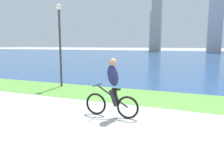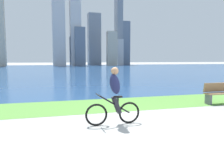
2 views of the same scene
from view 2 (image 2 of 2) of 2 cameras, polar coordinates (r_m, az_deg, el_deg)
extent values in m
plane|color=#9E9E99|center=(6.76, 8.85, -10.32)|extent=(300.00, 300.00, 0.00)
cube|color=#59933D|center=(9.76, 0.67, -5.10)|extent=(120.00, 2.86, 0.01)
cube|color=navy|center=(47.15, -12.67, 3.66)|extent=(300.00, 72.87, 0.00)
torus|color=black|center=(6.60, -3.94, -7.73)|extent=(0.65, 0.06, 0.65)
torus|color=black|center=(6.87, 4.32, -7.17)|extent=(0.65, 0.06, 0.65)
cylinder|color=black|center=(6.66, 0.49, -5.04)|extent=(0.97, 0.04, 0.61)
cylinder|color=black|center=(6.71, 1.52, -5.40)|extent=(0.04, 0.04, 0.48)
cube|color=black|center=(6.66, 1.52, -3.23)|extent=(0.24, 0.10, 0.05)
cylinder|color=black|center=(6.49, -3.55, -2.76)|extent=(0.03, 0.52, 0.03)
ellipsoid|color=#1E234C|center=(6.58, 0.70, 0.00)|extent=(0.40, 0.36, 0.65)
sphere|color=#A57A59|center=(6.55, 0.71, 3.30)|extent=(0.22, 0.22, 0.22)
cylinder|color=#26262D|center=(6.60, 1.36, -5.44)|extent=(0.27, 0.11, 0.49)
cylinder|color=#26262D|center=(6.78, 0.86, -5.12)|extent=(0.27, 0.11, 0.49)
cube|color=olive|center=(10.95, 25.71, -2.12)|extent=(1.50, 0.45, 0.04)
cube|color=olive|center=(11.06, 25.10, -0.71)|extent=(1.50, 0.11, 0.40)
cube|color=#595960|center=(10.56, 23.01, -3.52)|extent=(0.08, 0.37, 0.45)
cube|color=#B7B7BC|center=(74.05, -13.30, 14.95)|extent=(3.81, 4.31, 26.93)
cube|color=slate|center=(73.59, -9.63, 8.08)|extent=(2.28, 2.43, 9.04)
cube|color=#B7B7BC|center=(73.78, -9.16, 13.45)|extent=(3.24, 3.52, 22.82)
cube|color=slate|center=(71.56, -8.05, 9.27)|extent=(3.17, 2.04, 11.81)
cube|color=slate|center=(80.41, -4.49, 11.03)|extent=(4.25, 3.46, 17.61)
cube|color=#ADA899|center=(75.68, -0.04, 8.89)|extent=(3.19, 2.19, 11.12)
cube|color=#B7B7BC|center=(78.94, 1.82, 7.93)|extent=(2.09, 3.25, 8.80)
cube|color=slate|center=(83.38, 1.66, 12.81)|extent=(2.07, 4.02, 23.24)
cube|color=slate|center=(83.33, 3.24, 10.13)|extent=(3.19, 2.66, 15.49)
camera|label=1|loc=(4.51, 71.16, 4.01)|focal=37.71mm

